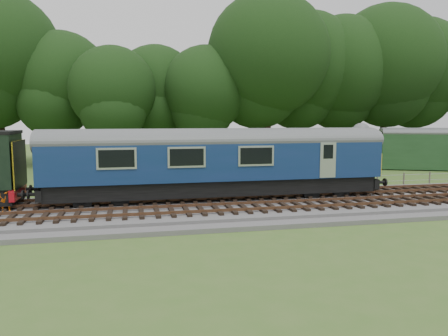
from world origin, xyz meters
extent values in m
plane|color=#416726|center=(0.00, 0.00, 0.00)|extent=(120.00, 120.00, 0.00)
cube|color=#4C4C4F|center=(0.00, 0.00, 0.17)|extent=(70.00, 7.00, 0.35)
cube|color=brown|center=(0.00, 0.68, 0.49)|extent=(66.50, 0.07, 0.14)
cube|color=brown|center=(0.00, 2.12, 0.49)|extent=(66.50, 0.07, 0.14)
cube|color=brown|center=(0.00, -2.32, 0.49)|extent=(66.50, 0.07, 0.14)
cube|color=brown|center=(0.00, -0.88, 0.49)|extent=(66.50, 0.07, 0.14)
cube|color=black|center=(-3.57, 1.40, 1.06)|extent=(17.46, 2.52, 0.85)
cube|color=navy|center=(-3.57, 1.40, 2.48)|extent=(18.00, 2.80, 2.05)
cube|color=yellow|center=(5.45, 1.40, 2.11)|extent=(0.06, 2.74, 1.30)
cube|color=black|center=(2.43, 1.40, 0.86)|extent=(2.60, 2.00, 0.55)
cube|color=black|center=(-9.57, 1.40, 0.86)|extent=(2.60, 2.00, 0.55)
cube|color=#A70C17|center=(-13.59, 1.40, 1.06)|extent=(0.25, 2.60, 0.55)
cube|color=yellow|center=(-13.45, 1.40, 2.46)|extent=(0.06, 2.55, 2.30)
imported|color=orange|center=(-13.90, 0.32, 1.14)|extent=(0.65, 0.51, 1.59)
cube|color=#1C3E1E|center=(16.59, 15.23, 1.37)|extent=(4.17, 4.17, 2.74)
cube|color=black|center=(16.59, 15.23, 2.85)|extent=(4.59, 4.59, 0.22)
camera|label=1|loc=(-8.13, -21.56, 4.77)|focal=35.00mm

